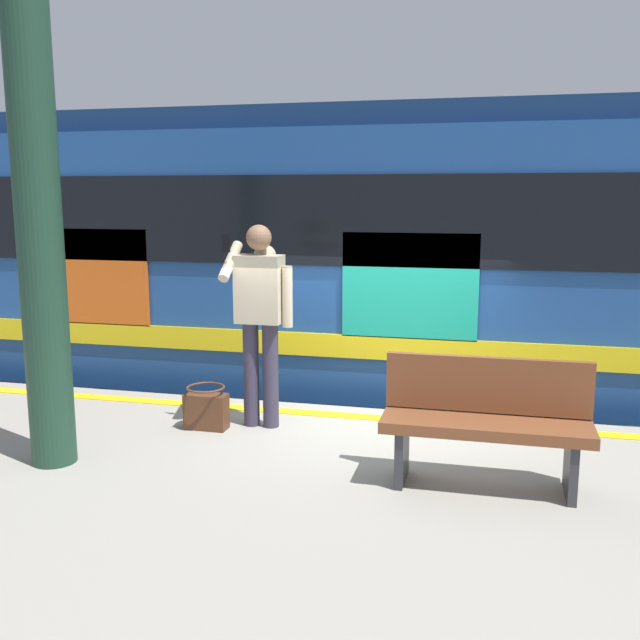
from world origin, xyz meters
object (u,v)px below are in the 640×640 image
(handbag, at_px, (206,409))
(station_column, at_px, (40,240))
(bench, at_px, (486,419))
(train_carriage, at_px, (281,248))
(passenger, at_px, (260,308))

(handbag, bearing_deg, station_column, 50.64)
(bench, bearing_deg, handbag, -15.83)
(bench, bearing_deg, station_column, 5.97)
(handbag, xyz_separation_m, bench, (-2.39, 0.68, 0.31))
(train_carriage, distance_m, handbag, 3.02)
(train_carriage, xyz_separation_m, handbag, (-0.13, 2.76, -1.21))
(station_column, xyz_separation_m, bench, (-3.23, -0.34, -1.22))
(train_carriage, distance_m, station_column, 3.86)
(passenger, distance_m, station_column, 1.88)
(station_column, relative_size, bench, 2.37)
(train_carriage, bearing_deg, handbag, 92.74)
(passenger, bearing_deg, train_carriage, -77.27)
(passenger, distance_m, handbag, 1.01)
(train_carriage, xyz_separation_m, bench, (-2.53, 3.44, -0.90))
(train_carriage, height_order, handbag, train_carriage)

